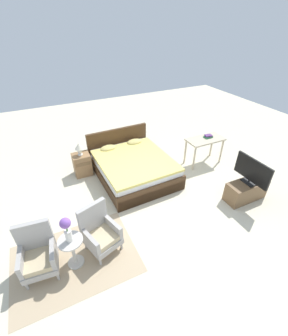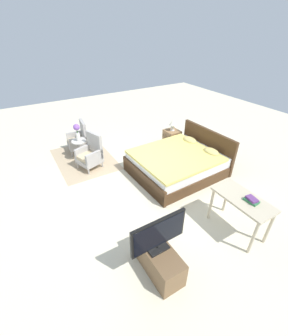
# 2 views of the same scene
# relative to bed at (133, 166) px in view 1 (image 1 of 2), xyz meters

# --- Properties ---
(ground_plane) EXTENTS (16.00, 16.00, 0.00)m
(ground_plane) POSITION_rel_bed_xyz_m (-0.12, -1.15, -0.30)
(ground_plane) COLOR beige
(floor_rug) EXTENTS (2.10, 1.50, 0.01)m
(floor_rug) POSITION_rel_bed_xyz_m (-1.91, -1.87, -0.29)
(floor_rug) COLOR tan
(floor_rug) RESTS_ON ground_plane
(bed) EXTENTS (1.85, 2.19, 0.96)m
(bed) POSITION_rel_bed_xyz_m (0.00, 0.00, 0.00)
(bed) COLOR #472D19
(bed) RESTS_ON ground_plane
(armchair_by_window_left) EXTENTS (0.59, 0.59, 0.92)m
(armchair_by_window_left) POSITION_rel_bed_xyz_m (-2.43, -1.81, 0.09)
(armchair_by_window_left) COLOR #ADA8A3
(armchair_by_window_left) RESTS_ON floor_rug
(armchair_by_window_right) EXTENTS (0.68, 0.68, 0.92)m
(armchair_by_window_right) POSITION_rel_bed_xyz_m (-1.41, -1.82, 0.09)
(armchair_by_window_right) COLOR #ADA8A3
(armchair_by_window_right) RESTS_ON floor_rug
(side_table) EXTENTS (0.40, 0.40, 0.60)m
(side_table) POSITION_rel_bed_xyz_m (-1.91, -1.94, 0.08)
(side_table) COLOR beige
(side_table) RESTS_ON ground_plane
(flower_vase) EXTENTS (0.17, 0.17, 0.48)m
(flower_vase) POSITION_rel_bed_xyz_m (-1.91, -1.94, 0.59)
(flower_vase) COLOR silver
(flower_vase) RESTS_ON side_table
(nightstand) EXTENTS (0.44, 0.41, 0.59)m
(nightstand) POSITION_rel_bed_xyz_m (-1.17, 0.66, -0.00)
(nightstand) COLOR #997047
(nightstand) RESTS_ON ground_plane
(table_lamp) EXTENTS (0.22, 0.22, 0.33)m
(table_lamp) POSITION_rel_bed_xyz_m (-1.17, 0.66, 0.51)
(table_lamp) COLOR silver
(table_lamp) RESTS_ON nightstand
(tv_stand) EXTENTS (0.96, 0.40, 0.46)m
(tv_stand) POSITION_rel_bed_xyz_m (1.98, -1.96, -0.07)
(tv_stand) COLOR brown
(tv_stand) RESTS_ON ground_plane
(tv_flatscreen) EXTENTS (0.20, 0.89, 0.60)m
(tv_flatscreen) POSITION_rel_bed_xyz_m (1.98, -1.96, 0.48)
(tv_flatscreen) COLOR black
(tv_flatscreen) RESTS_ON tv_stand
(vanity_desk) EXTENTS (1.04, 0.52, 0.76)m
(vanity_desk) POSITION_rel_bed_xyz_m (2.07, -0.26, 0.35)
(vanity_desk) COLOR beige
(vanity_desk) RESTS_ON ground_plane
(book_stack) EXTENTS (0.24, 0.17, 0.08)m
(book_stack) POSITION_rel_bed_xyz_m (2.19, -0.22, 0.50)
(book_stack) COLOR #337A47
(book_stack) RESTS_ON vanity_desk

